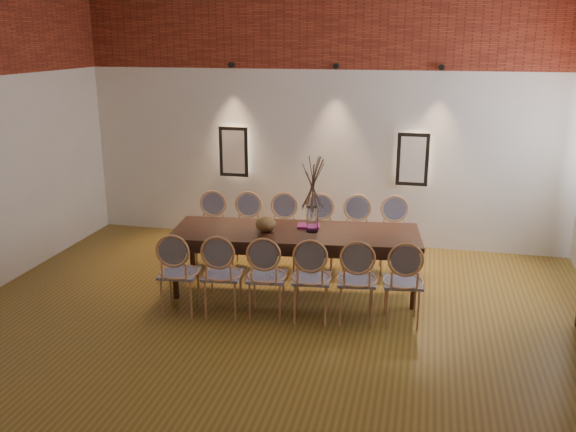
% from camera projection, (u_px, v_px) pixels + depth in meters
% --- Properties ---
extents(floor, '(7.00, 7.00, 0.02)m').
position_uv_depth(floor, '(257.00, 354.00, 5.90)').
color(floor, brown).
rests_on(floor, ground).
extents(wall_back, '(7.00, 0.10, 4.00)m').
position_uv_depth(wall_back, '(323.00, 105.00, 8.64)').
color(wall_back, silver).
rests_on(wall_back, ground).
extents(brick_band_back, '(7.00, 0.02, 1.50)m').
position_uv_depth(brick_band_back, '(323.00, 12.00, 8.22)').
color(brick_band_back, maroon).
rests_on(brick_band_back, ground).
extents(niche_left, '(0.36, 0.06, 0.66)m').
position_uv_depth(niche_left, '(234.00, 152.00, 9.03)').
color(niche_left, '#FFEAC6').
rests_on(niche_left, wall_back).
extents(niche_right, '(0.36, 0.06, 0.66)m').
position_uv_depth(niche_right, '(413.00, 159.00, 8.47)').
color(niche_right, '#FFEAC6').
rests_on(niche_right, wall_back).
extents(spot_fixture_left, '(0.08, 0.10, 0.08)m').
position_uv_depth(spot_fixture_left, '(231.00, 65.00, 8.64)').
color(spot_fixture_left, black).
rests_on(spot_fixture_left, wall_back).
extents(spot_fixture_mid, '(0.08, 0.10, 0.08)m').
position_uv_depth(spot_fixture_mid, '(336.00, 66.00, 8.32)').
color(spot_fixture_mid, black).
rests_on(spot_fixture_mid, wall_back).
extents(spot_fixture_right, '(0.08, 0.10, 0.08)m').
position_uv_depth(spot_fixture_right, '(441.00, 67.00, 8.02)').
color(spot_fixture_right, black).
rests_on(spot_fixture_right, wall_back).
extents(dining_table, '(2.98, 1.26, 0.75)m').
position_uv_depth(dining_table, '(296.00, 261.00, 7.25)').
color(dining_table, '#371B11').
rests_on(dining_table, floor).
extents(chair_near_a, '(0.49, 0.49, 0.94)m').
position_uv_depth(chair_near_a, '(179.00, 273.00, 6.64)').
color(chair_near_a, tan).
rests_on(chair_near_a, floor).
extents(chair_near_b, '(0.49, 0.49, 0.94)m').
position_uv_depth(chair_near_b, '(223.00, 274.00, 6.59)').
color(chair_near_b, tan).
rests_on(chair_near_b, floor).
extents(chair_near_c, '(0.49, 0.49, 0.94)m').
position_uv_depth(chair_near_c, '(267.00, 276.00, 6.54)').
color(chair_near_c, tan).
rests_on(chair_near_c, floor).
extents(chair_near_d, '(0.49, 0.49, 0.94)m').
position_uv_depth(chair_near_d, '(311.00, 278.00, 6.49)').
color(chair_near_d, tan).
rests_on(chair_near_d, floor).
extents(chair_near_e, '(0.49, 0.49, 0.94)m').
position_uv_depth(chair_near_e, '(357.00, 280.00, 6.44)').
color(chair_near_e, tan).
rests_on(chair_near_e, floor).
extents(chair_near_f, '(0.49, 0.49, 0.94)m').
position_uv_depth(chair_near_f, '(403.00, 282.00, 6.39)').
color(chair_near_f, tan).
rests_on(chair_near_f, floor).
extents(chair_far_a, '(0.49, 0.49, 0.94)m').
position_uv_depth(chair_far_a, '(211.00, 231.00, 8.06)').
color(chair_far_a, tan).
rests_on(chair_far_a, floor).
extents(chair_far_b, '(0.49, 0.49, 0.94)m').
position_uv_depth(chair_far_b, '(246.00, 232.00, 8.01)').
color(chair_far_b, tan).
rests_on(chair_far_b, floor).
extents(chair_far_c, '(0.49, 0.49, 0.94)m').
position_uv_depth(chair_far_c, '(283.00, 233.00, 7.96)').
color(chair_far_c, tan).
rests_on(chair_far_c, floor).
extents(chair_far_d, '(0.49, 0.49, 0.94)m').
position_uv_depth(chair_far_d, '(319.00, 235.00, 7.91)').
color(chair_far_d, tan).
rests_on(chair_far_d, floor).
extents(chair_far_e, '(0.49, 0.49, 0.94)m').
position_uv_depth(chair_far_e, '(357.00, 236.00, 7.86)').
color(chair_far_e, tan).
rests_on(chair_far_e, floor).
extents(chair_far_f, '(0.49, 0.49, 0.94)m').
position_uv_depth(chair_far_f, '(394.00, 237.00, 7.81)').
color(chair_far_f, tan).
rests_on(chair_far_f, floor).
extents(vase, '(0.14, 0.14, 0.30)m').
position_uv_depth(vase, '(312.00, 219.00, 7.08)').
color(vase, silver).
rests_on(vase, dining_table).
extents(dried_branches, '(0.50, 0.50, 0.70)m').
position_uv_depth(dried_branches, '(313.00, 182.00, 6.95)').
color(dried_branches, '#483628').
rests_on(dried_branches, vase).
extents(bowl, '(0.24, 0.24, 0.18)m').
position_uv_depth(bowl, '(266.00, 224.00, 7.11)').
color(bowl, brown).
rests_on(bowl, dining_table).
extents(book, '(0.28, 0.21, 0.03)m').
position_uv_depth(book, '(309.00, 226.00, 7.28)').
color(book, '#801260').
rests_on(book, dining_table).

